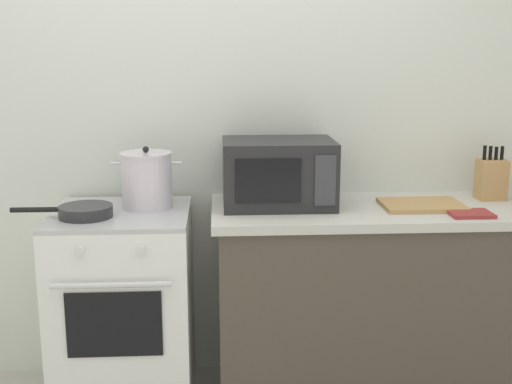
# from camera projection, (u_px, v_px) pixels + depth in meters

# --- Properties ---
(back_wall) EXTENTS (4.40, 0.10, 2.50)m
(back_wall) POSITION_uv_depth(u_px,v_px,m) (262.00, 126.00, 3.21)
(back_wall) COLOR silver
(back_wall) RESTS_ON ground_plane
(lower_cabinet_right) EXTENTS (1.64, 0.56, 0.88)m
(lower_cabinet_right) POSITION_uv_depth(u_px,v_px,m) (394.00, 306.00, 3.08)
(lower_cabinet_right) COLOR #4C4238
(lower_cabinet_right) RESTS_ON ground_plane
(countertop_right) EXTENTS (1.70, 0.60, 0.04)m
(countertop_right) POSITION_uv_depth(u_px,v_px,m) (399.00, 211.00, 2.98)
(countertop_right) COLOR beige
(countertop_right) RESTS_ON lower_cabinet_right
(stove) EXTENTS (0.60, 0.64, 0.92)m
(stove) POSITION_uv_depth(u_px,v_px,m) (125.00, 309.00, 2.98)
(stove) COLOR white
(stove) RESTS_ON ground_plane
(stock_pot) EXTENTS (0.31, 0.23, 0.28)m
(stock_pot) POSITION_uv_depth(u_px,v_px,m) (147.00, 180.00, 2.93)
(stock_pot) COLOR silver
(stock_pot) RESTS_ON stove
(frying_pan) EXTENTS (0.43, 0.23, 0.05)m
(frying_pan) POSITION_uv_depth(u_px,v_px,m) (84.00, 211.00, 2.78)
(frying_pan) COLOR #28282B
(frying_pan) RESTS_ON stove
(microwave) EXTENTS (0.50, 0.37, 0.30)m
(microwave) POSITION_uv_depth(u_px,v_px,m) (278.00, 173.00, 2.96)
(microwave) COLOR #232326
(microwave) RESTS_ON countertop_right
(cutting_board) EXTENTS (0.36, 0.26, 0.02)m
(cutting_board) POSITION_uv_depth(u_px,v_px,m) (422.00, 205.00, 2.96)
(cutting_board) COLOR tan
(cutting_board) RESTS_ON countertop_right
(knife_block) EXTENTS (0.13, 0.10, 0.26)m
(knife_block) POSITION_uv_depth(u_px,v_px,m) (491.00, 179.00, 3.09)
(knife_block) COLOR tan
(knife_block) RESTS_ON countertop_right
(oven_mitt) EXTENTS (0.18, 0.14, 0.02)m
(oven_mitt) POSITION_uv_depth(u_px,v_px,m) (470.00, 214.00, 2.81)
(oven_mitt) COLOR #993333
(oven_mitt) RESTS_ON countertop_right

